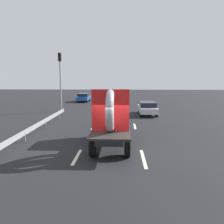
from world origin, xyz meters
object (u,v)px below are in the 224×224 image
distant_sedan (147,108)px  flatbed_truck (112,117)px  traffic_light (60,74)px  oncoming_car (84,97)px

distant_sedan → flatbed_truck: bearing=-106.8°
distant_sedan → traffic_light: size_ratio=0.63×
distant_sedan → traffic_light: bearing=168.1°
flatbed_truck → distant_sedan: bearing=73.2°
flatbed_truck → distant_sedan: size_ratio=1.28×
oncoming_car → flatbed_truck: bearing=-77.0°
traffic_light → oncoming_car: bearing=85.4°
oncoming_car → traffic_light: bearing=-94.6°
distant_sedan → oncoming_car: distant_sedan is taller
traffic_light → flatbed_truck: bearing=-63.9°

